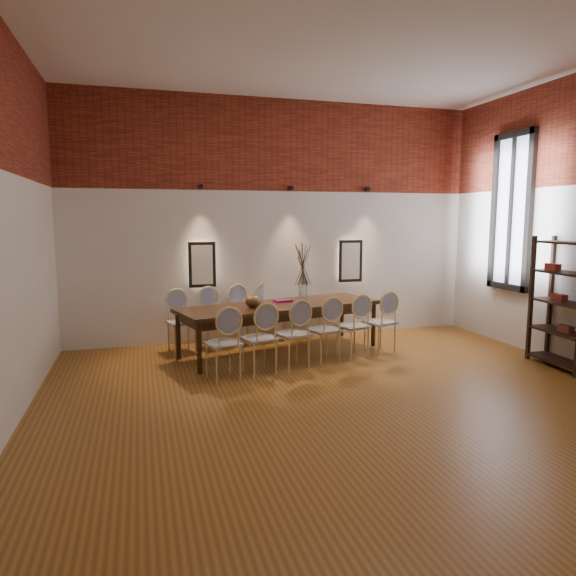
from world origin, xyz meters
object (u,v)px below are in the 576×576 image
object	(u,v)px
chair_far_f	(322,307)
chair_near_a	(223,343)
chair_far_b	(213,319)
chair_far_e	(297,310)
chair_far_c	(243,316)
bowl	(253,301)
book	(283,301)
vase	(303,292)
chair_near_c	(293,334)
chair_far_d	(271,313)
chair_near_f	(380,322)
shelving_rack	(565,303)
chair_far_a	(182,322)
chair_near_d	(324,330)
dining_table	(281,328)
chair_near_b	(259,338)
chair_near_e	(353,326)

from	to	relation	value
chair_far_f	chair_near_a	bearing A→B (deg)	30.99
chair_far_b	chair_far_e	xyz separation A→B (m)	(1.51, 0.40, 0.00)
chair_far_c	chair_far_e	distance (m)	1.04
bowl	book	xyz separation A→B (m)	(0.56, 0.39, -0.07)
vase	chair_far_b	bearing A→B (deg)	161.18
chair_near_a	chair_near_c	xyz separation A→B (m)	(1.01, 0.26, 0.00)
chair_far_d	chair_near_a	bearing A→B (deg)	45.03
chair_near_f	shelving_rack	xyz separation A→B (m)	(2.05, -1.43, 0.43)
chair_near_f	chair_far_f	bearing A→B (deg)	90.00
chair_far_a	shelving_rack	world-z (taller)	shelving_rack
chair_near_d	chair_far_d	world-z (taller)	same
chair_far_b	chair_far_a	bearing A→B (deg)	0.00
chair_far_a	chair_far_d	size ratio (longest dim) A/B	1.00
chair_near_c	chair_far_d	bearing A→B (deg)	71.58
book	shelving_rack	distance (m)	4.00
chair_far_b	chair_far_c	size ratio (longest dim) A/B	1.00
chair_near_c	chair_far_c	xyz separation A→B (m)	(-0.40, 1.51, 0.00)
dining_table	chair_far_b	distance (m)	1.11
chair_far_b	chair_far_c	distance (m)	0.52
chair_near_b	book	size ratio (longest dim) A/B	3.62
chair_far_d	chair_far_e	size ratio (longest dim) A/B	1.00
chair_near_c	chair_far_b	xyz separation A→B (m)	(-0.90, 1.38, 0.00)
chair_near_e	chair_far_c	bearing A→B (deg)	123.67
chair_far_c	chair_far_f	bearing A→B (deg)	180.00
chair_near_e	chair_far_b	bearing A→B (deg)	134.97
chair_near_a	bowl	bearing A→B (deg)	42.12
chair_near_b	chair_far_e	bearing A→B (deg)	45.03
chair_near_c	shelving_rack	bearing A→B (deg)	-30.83
chair_near_d	chair_near_c	bearing A→B (deg)	180.00
chair_far_e	book	distance (m)	0.92
chair_near_e	book	world-z (taller)	chair_near_e
book	bowl	bearing A→B (deg)	-145.16
chair_near_a	chair_far_e	size ratio (longest dim) A/B	1.00
chair_near_a	vase	bearing A→B (deg)	24.69
chair_far_f	chair_far_d	bearing A→B (deg)	0.00
chair_far_e	book	world-z (taller)	chair_far_e
dining_table	chair_near_b	world-z (taller)	chair_near_b
chair_far_d	dining_table	bearing A→B (deg)	71.58
chair_far_b	chair_far_e	world-z (taller)	same
chair_near_d	vase	bearing A→B (deg)	79.94
chair_near_e	bowl	world-z (taller)	chair_near_e
chair_far_a	chair_far_d	distance (m)	1.56
dining_table	chair_near_e	world-z (taller)	chair_near_e
chair_far_b	chair_far_f	world-z (taller)	same
dining_table	chair_far_b	bearing A→B (deg)	134.97
chair_near_e	chair_far_c	world-z (taller)	same
chair_far_b	vase	size ratio (longest dim) A/B	3.13
chair_near_b	book	world-z (taller)	chair_near_b
chair_near_c	chair_near_d	bearing A→B (deg)	-0.00
chair_near_a	chair_near_f	xyz separation A→B (m)	(2.52, 0.66, 0.00)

